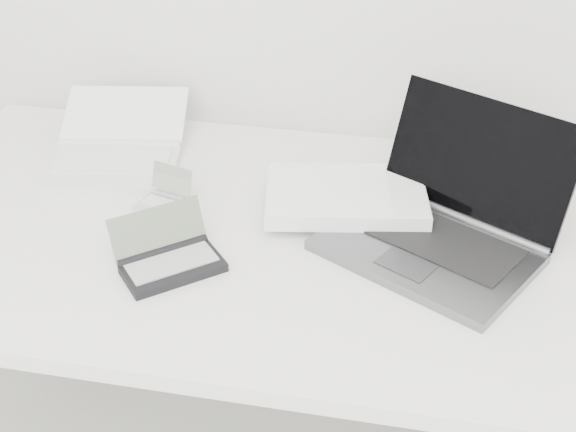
% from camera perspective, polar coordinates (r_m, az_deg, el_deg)
% --- Properties ---
extents(desk, '(1.60, 0.80, 0.73)m').
position_cam_1_polar(desk, '(1.48, 1.44, -2.75)').
color(desk, white).
rests_on(desk, ground).
extents(laptop_large, '(0.57, 0.45, 0.23)m').
position_cam_1_polar(laptop_large, '(1.46, 7.91, 0.31)').
color(laptop_large, slate).
rests_on(laptop_large, desk).
extents(netbook_open_white, '(0.32, 0.38, 0.08)m').
position_cam_1_polar(netbook_open_white, '(1.71, -12.17, 4.44)').
color(netbook_open_white, white).
rests_on(netbook_open_white, desk).
extents(pda_silver, '(0.10, 0.11, 0.07)m').
position_cam_1_polar(pda_silver, '(1.54, -8.80, 1.20)').
color(pda_silver, silver).
rests_on(pda_silver, desk).
extents(palmtop_charcoal, '(0.21, 0.20, 0.09)m').
position_cam_1_polar(palmtop_charcoal, '(1.38, -8.49, -2.97)').
color(palmtop_charcoal, black).
rests_on(palmtop_charcoal, desk).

